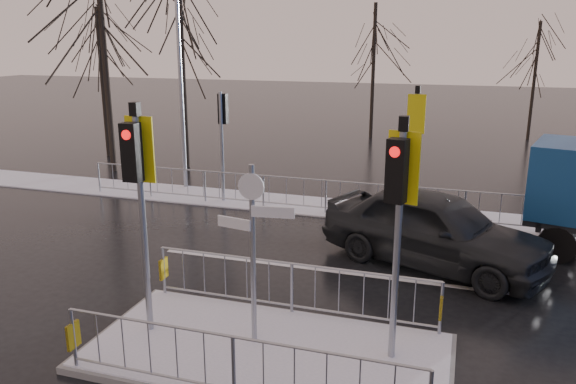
% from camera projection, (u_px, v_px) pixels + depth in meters
% --- Properties ---
extents(ground, '(120.00, 120.00, 0.00)m').
position_uv_depth(ground, '(267.00, 356.00, 9.36)').
color(ground, black).
rests_on(ground, ground).
extents(snow_verge, '(30.00, 2.00, 0.04)m').
position_uv_depth(snow_verge, '(362.00, 210.00, 17.26)').
color(snow_verge, white).
rests_on(snow_verge, ground).
extents(lane_markings, '(8.00, 11.38, 0.01)m').
position_uv_depth(lane_markings, '(260.00, 367.00, 9.06)').
color(lane_markings, silver).
rests_on(lane_markings, ground).
extents(traffic_island, '(6.00, 3.04, 4.15)m').
position_uv_depth(traffic_island, '(266.00, 335.00, 9.27)').
color(traffic_island, slate).
rests_on(traffic_island, ground).
extents(far_kerb_fixtures, '(18.00, 0.65, 3.83)m').
position_uv_depth(far_kerb_fixtures, '(370.00, 184.00, 16.44)').
color(far_kerb_fixtures, '#9399A1').
rests_on(far_kerb_fixtures, ground).
extents(car_far_lane, '(5.65, 3.91, 1.79)m').
position_uv_depth(car_far_lane, '(434.00, 229.00, 12.93)').
color(car_far_lane, black).
rests_on(car_far_lane, ground).
extents(tree_near_a, '(4.75, 4.75, 8.97)m').
position_uv_depth(tree_near_a, '(101.00, 11.00, 20.94)').
color(tree_near_a, black).
rests_on(tree_near_a, ground).
extents(tree_near_b, '(4.00, 4.00, 7.55)m').
position_uv_depth(tree_near_b, '(181.00, 38.00, 21.84)').
color(tree_near_b, black).
rests_on(tree_near_b, ground).
extents(tree_near_c, '(3.50, 3.50, 6.61)m').
position_uv_depth(tree_near_c, '(100.00, 54.00, 24.25)').
color(tree_near_c, black).
rests_on(tree_near_c, ground).
extents(tree_far_a, '(3.75, 3.75, 7.08)m').
position_uv_depth(tree_far_a, '(374.00, 45.00, 28.89)').
color(tree_far_a, black).
rests_on(tree_far_a, ground).
extents(tree_far_b, '(3.25, 3.25, 6.14)m').
position_uv_depth(tree_far_b, '(537.00, 58.00, 28.54)').
color(tree_far_b, black).
rests_on(tree_far_b, ground).
extents(street_lamp_left, '(1.25, 0.18, 8.20)m').
position_uv_depth(street_lamp_left, '(181.00, 58.00, 18.79)').
color(street_lamp_left, '#9399A1').
rests_on(street_lamp_left, ground).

